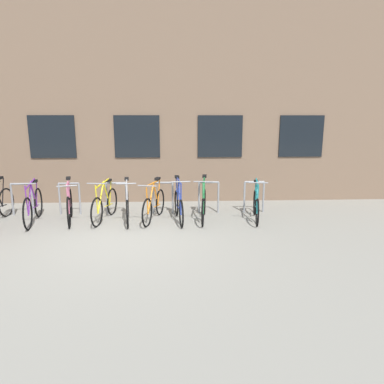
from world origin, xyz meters
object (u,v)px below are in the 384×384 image
(bicycle_orange, at_px, (154,205))
(bicycle_teal, at_px, (256,205))
(bicycle_purple, at_px, (33,206))
(bicycle_yellow, at_px, (105,205))
(bicycle_blue, at_px, (179,205))
(bicycle_pink, at_px, (70,205))
(bicycle_silver, at_px, (127,206))
(bicycle_green, at_px, (204,204))

(bicycle_orange, height_order, bicycle_teal, bicycle_teal)
(bicycle_purple, relative_size, bicycle_yellow, 1.04)
(bicycle_blue, relative_size, bicycle_pink, 1.01)
(bicycle_teal, bearing_deg, bicycle_silver, 179.86)
(bicycle_purple, bearing_deg, bicycle_pink, 4.05)
(bicycle_orange, distance_m, bicycle_yellow, 1.20)
(bicycle_purple, distance_m, bicycle_pink, 0.84)
(bicycle_silver, height_order, bicycle_purple, bicycle_purple)
(bicycle_orange, xyz_separation_m, bicycle_pink, (-2.03, -0.02, 0.02))
(bicycle_yellow, bearing_deg, bicycle_blue, -4.54)
(bicycle_green, height_order, bicycle_blue, bicycle_blue)
(bicycle_silver, distance_m, bicycle_pink, 1.39)
(bicycle_teal, bearing_deg, bicycle_yellow, 177.79)
(bicycle_silver, xyz_separation_m, bicycle_yellow, (-0.57, 0.14, 0.01))
(bicycle_purple, xyz_separation_m, bicycle_blue, (3.46, -0.00, -0.02))
(bicycle_orange, height_order, bicycle_pink, bicycle_pink)
(bicycle_green, xyz_separation_m, bicycle_yellow, (-2.42, 0.07, 0.00))
(bicycle_silver, bearing_deg, bicycle_orange, 6.73)
(bicycle_orange, relative_size, bicycle_purple, 0.93)
(bicycle_silver, relative_size, bicycle_blue, 0.98)
(bicycle_green, distance_m, bicycle_purple, 4.08)
(bicycle_green, bearing_deg, bicycle_blue, -173.58)
(bicycle_orange, xyz_separation_m, bicycle_blue, (0.60, -0.08, 0.00))
(bicycle_green, bearing_deg, bicycle_yellow, 178.25)
(bicycle_orange, xyz_separation_m, bicycle_purple, (-2.86, -0.08, 0.03))
(bicycle_orange, bearing_deg, bicycle_purple, -178.40)
(bicycle_teal, height_order, bicycle_yellow, bicycle_teal)
(bicycle_purple, relative_size, bicycle_teal, 1.11)
(bicycle_orange, height_order, bicycle_silver, bicycle_silver)
(bicycle_blue, bearing_deg, bicycle_pink, 178.64)
(bicycle_purple, height_order, bicycle_teal, bicycle_purple)
(bicycle_yellow, relative_size, bicycle_blue, 1.03)
(bicycle_silver, height_order, bicycle_blue, bicycle_blue)
(bicycle_silver, relative_size, bicycle_yellow, 0.95)
(bicycle_orange, bearing_deg, bicycle_silver, -173.27)
(bicycle_pink, bearing_deg, bicycle_blue, -1.36)
(bicycle_orange, relative_size, bicycle_green, 0.98)
(bicycle_orange, height_order, bicycle_green, bicycle_green)
(bicycle_pink, bearing_deg, bicycle_silver, -2.23)
(bicycle_orange, relative_size, bicycle_teal, 1.04)
(bicycle_green, bearing_deg, bicycle_purple, -179.07)
(bicycle_purple, bearing_deg, bicycle_teal, -0.03)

